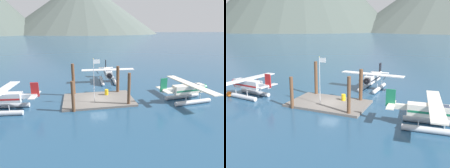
{
  "view_description": "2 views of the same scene",
  "coord_description": "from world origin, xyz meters",
  "views": [
    {
      "loc": [
        -3.01,
        -26.41,
        10.37
      ],
      "look_at": [
        2.16,
        0.51,
        2.35
      ],
      "focal_mm": 30.17,
      "sensor_mm": 36.0,
      "label": 1
    },
    {
      "loc": [
        13.46,
        -27.43,
        10.33
      ],
      "look_at": [
        0.5,
        1.91,
        2.45
      ],
      "focal_mm": 38.21,
      "sensor_mm": 36.0,
      "label": 2
    }
  ],
  "objects": [
    {
      "name": "ground_plane",
      "position": [
        0.0,
        0.0,
        0.0
      ],
      "size": [
        1200.0,
        1200.0,
        0.0
      ],
      "primitive_type": "plane",
      "color": "navy"
    },
    {
      "name": "flagpole",
      "position": [
        -0.61,
        -1.13,
        4.19
      ],
      "size": [
        0.95,
        0.1,
        6.28
      ],
      "color": "silver",
      "rests_on": "dock_platform"
    },
    {
      "name": "piling_far_right",
      "position": [
        3.56,
        2.73,
        2.31
      ],
      "size": [
        0.51,
        0.51,
        4.62
      ],
      "primitive_type": "cylinder",
      "color": "brown",
      "rests_on": "ground"
    },
    {
      "name": "dock_platform",
      "position": [
        0.0,
        0.0,
        0.15
      ],
      "size": [
        10.35,
        6.58,
        0.3
      ],
      "primitive_type": "cube",
      "color": "#66605B",
      "rests_on": "ground"
    },
    {
      "name": "piling_near_left",
      "position": [
        -3.66,
        -3.23,
        2.05
      ],
      "size": [
        0.44,
        0.44,
        4.11
      ],
      "primitive_type": "cylinder",
      "color": "brown",
      "rests_on": "ground"
    },
    {
      "name": "seaplane_cream_stbd_aft",
      "position": [
        12.98,
        -2.69,
        1.58
      ],
      "size": [
        7.96,
        10.49,
        3.84
      ],
      "color": "#B7BABF",
      "rests_on": "ground"
    },
    {
      "name": "seaplane_silver_port_aft",
      "position": [
        -12.6,
        -1.55,
        1.58
      ],
      "size": [
        7.96,
        10.49,
        3.84
      ],
      "color": "#B7BABF",
      "rests_on": "ground"
    },
    {
      "name": "mountain_ridge_west_peak",
      "position": [
        18.15,
        458.14,
        60.79
      ],
      "size": [
        353.01,
        353.01,
        121.58
      ],
      "color": "#4C5651",
      "rests_on": "ground"
    },
    {
      "name": "seaplane_white_bow_right",
      "position": [
        3.13,
        10.03,
        1.58
      ],
      "size": [
        10.46,
        7.98,
        3.84
      ],
      "color": "#B7BABF",
      "rests_on": "ground"
    },
    {
      "name": "piling_far_left",
      "position": [
        -3.61,
        3.06,
        2.6
      ],
      "size": [
        0.49,
        0.49,
        5.2
      ],
      "primitive_type": "cylinder",
      "color": "brown",
      "rests_on": "ground"
    },
    {
      "name": "piling_near_right",
      "position": [
        3.92,
        -2.71,
        2.35
      ],
      "size": [
        0.43,
        0.43,
        4.71
      ],
      "primitive_type": "cylinder",
      "color": "brown",
      "rests_on": "ground"
    },
    {
      "name": "fuel_drum",
      "position": [
        1.48,
        1.57,
        0.74
      ],
      "size": [
        0.62,
        0.62,
        0.88
      ],
      "color": "gold",
      "rests_on": "dock_platform"
    }
  ]
}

